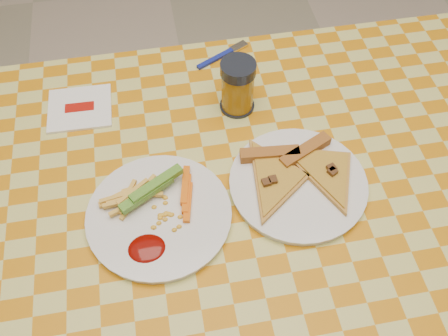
{
  "coord_description": "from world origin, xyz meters",
  "views": [
    {
      "loc": [
        -0.12,
        -0.45,
        1.51
      ],
      "look_at": [
        -0.02,
        0.07,
        0.78
      ],
      "focal_mm": 40.0,
      "sensor_mm": 36.0,
      "label": 1
    }
  ],
  "objects_px": {
    "plate_right": "(298,184)",
    "table": "(242,225)",
    "plate_left": "(159,216)",
    "drink_glass": "(238,87)"
  },
  "relations": [
    {
      "from": "plate_right",
      "to": "table",
      "type": "bearing_deg",
      "value": -169.17
    },
    {
      "from": "plate_right",
      "to": "drink_glass",
      "type": "xyz_separation_m",
      "value": [
        -0.07,
        0.21,
        0.05
      ]
    },
    {
      "from": "drink_glass",
      "to": "plate_right",
      "type": "bearing_deg",
      "value": -71.79
    },
    {
      "from": "plate_left",
      "to": "table",
      "type": "bearing_deg",
      "value": 0.43
    },
    {
      "from": "plate_left",
      "to": "drink_glass",
      "type": "xyz_separation_m",
      "value": [
        0.18,
        0.23,
        0.05
      ]
    },
    {
      "from": "table",
      "to": "plate_left",
      "type": "distance_m",
      "value": 0.17
    },
    {
      "from": "plate_right",
      "to": "drink_glass",
      "type": "height_order",
      "value": "drink_glass"
    },
    {
      "from": "table",
      "to": "plate_left",
      "type": "relative_size",
      "value": 5.2
    },
    {
      "from": "plate_right",
      "to": "drink_glass",
      "type": "distance_m",
      "value": 0.23
    },
    {
      "from": "table",
      "to": "drink_glass",
      "type": "height_order",
      "value": "drink_glass"
    }
  ]
}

